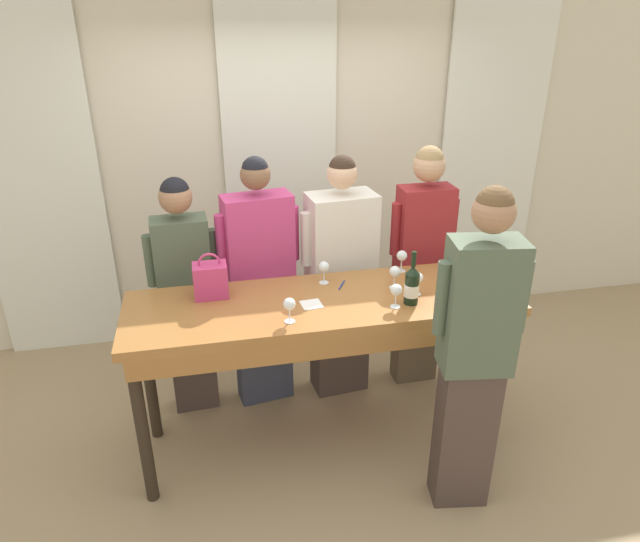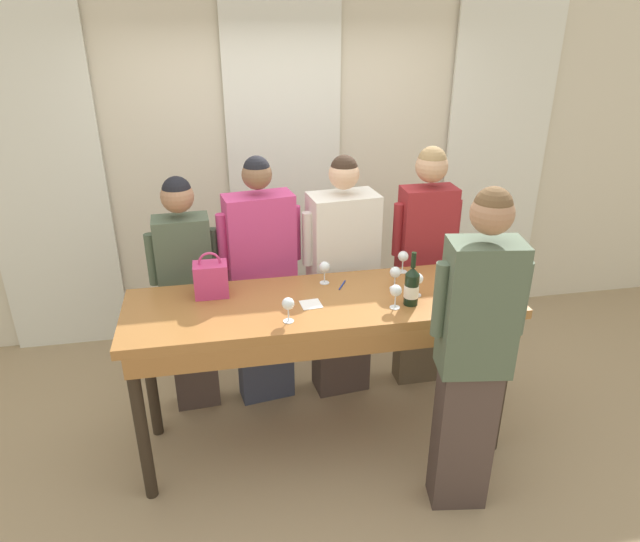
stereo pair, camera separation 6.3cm
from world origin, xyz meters
name	(u,v)px [view 2 (the right image)]	position (x,y,z in m)	size (l,w,h in m)	color
ground_plane	(322,439)	(0.00, 0.00, 0.00)	(18.00, 18.00, 0.00)	tan
wall_back	(284,167)	(0.00, 1.64, 1.40)	(12.00, 0.06, 2.80)	beige
curtain_panel_left	(45,188)	(-1.81, 1.57, 1.34)	(0.89, 0.03, 2.69)	white
curtain_panel_center	(285,176)	(0.00, 1.57, 1.34)	(0.89, 0.03, 2.69)	white
curtain_panel_right	(494,166)	(1.81, 1.57, 1.34)	(0.89, 0.03, 2.69)	white
tasting_bar	(323,319)	(0.00, -0.02, 0.91)	(2.26, 0.70, 1.03)	#9E6633
wine_bottle	(412,286)	(0.48, -0.15, 1.15)	(0.08, 0.08, 0.32)	black
handbag	(211,279)	(-0.62, 0.18, 1.14)	(0.19, 0.14, 0.27)	#C63870
wine_glass_front_left	(453,292)	(0.69, -0.24, 1.14)	(0.07, 0.07, 0.14)	white
wine_glass_front_mid	(396,292)	(0.38, -0.18, 1.14)	(0.07, 0.07, 0.14)	white
wine_glass_front_right	(417,280)	(0.55, -0.05, 1.14)	(0.07, 0.07, 0.14)	white
wine_glass_center_left	(288,305)	(-0.23, -0.22, 1.14)	(0.07, 0.07, 0.14)	white
wine_glass_center_mid	(325,268)	(0.06, 0.21, 1.14)	(0.07, 0.07, 0.14)	white
wine_glass_center_right	(395,273)	(0.45, 0.06, 1.14)	(0.07, 0.07, 0.14)	white
wine_glass_back_left	(485,275)	(0.97, -0.07, 1.14)	(0.07, 0.07, 0.14)	white
wine_glass_back_mid	(403,257)	(0.58, 0.28, 1.14)	(0.07, 0.07, 0.14)	white
wine_glass_back_right	(468,275)	(0.87, -0.04, 1.14)	(0.07, 0.07, 0.14)	white
napkin	(311,304)	(-0.08, -0.05, 1.04)	(0.12, 0.12, 0.00)	white
pen	(342,285)	(0.15, 0.15, 1.04)	(0.07, 0.11, 0.01)	#193399
guest_olive_jacket	(188,292)	(-0.79, 0.56, 0.88)	(0.46, 0.22, 1.65)	#473833
guest_pink_top	(262,283)	(-0.30, 0.56, 0.90)	(0.55, 0.28, 1.76)	#383D51
guest_cream_sweater	(342,280)	(0.25, 0.56, 0.88)	(0.56, 0.31, 1.74)	#473833
guest_striped_shirt	(424,264)	(0.83, 0.56, 0.94)	(0.48, 0.21, 1.77)	brown
host_pouring	(473,355)	(0.66, -0.62, 0.97)	(0.47, 0.27, 1.85)	#473833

